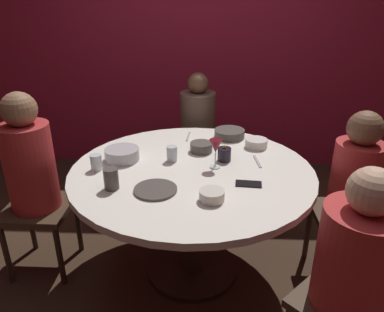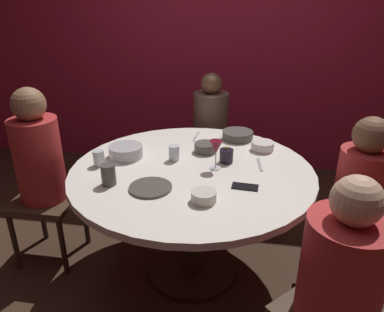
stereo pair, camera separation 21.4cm
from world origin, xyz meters
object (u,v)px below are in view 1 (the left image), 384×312
seated_diner_right (355,181)px  cup_by_right_diner (172,154)px  candle_holder (224,154)px  bowl_salad_center (256,143)px  cup_near_candle (96,162)px  dinner_plate (155,190)px  bowl_small_white (229,134)px  wine_glass (216,147)px  bowl_serving_large (122,154)px  seated_diner_back (198,124)px  cell_phone (249,184)px  seated_diner_left (30,167)px  dining_table (192,189)px  bowl_rice_portion (201,147)px  seated_diner_front_right (356,261)px  bowl_sauce_side (212,196)px  cup_by_left_diner (111,179)px

seated_diner_right → cup_by_right_diner: 1.10m
candle_holder → cup_by_right_diner: (-0.32, -0.02, 0.01)m
bowl_salad_center → cup_near_candle: bearing=-157.8°
dinner_plate → bowl_small_white: bearing=62.4°
dinner_plate → wine_glass: bearing=43.7°
bowl_serving_large → cup_by_right_diner: size_ratio=2.22×
seated_diner_back → cell_phone: bearing=14.9°
seated_diner_left → bowl_small_white: (1.23, 0.53, 0.04)m
dining_table → cell_phone: bearing=-30.5°
bowl_rice_portion → cup_near_candle: bearing=-153.3°
seated_diner_front_right → bowl_rice_portion: seated_diner_front_right is taller
seated_diner_right → candle_holder: seated_diner_right is taller
seated_diner_left → bowl_sauce_side: seated_diner_left is taller
cup_by_left_diner → seated_diner_right: bearing=11.0°
bowl_salad_center → bowl_rice_portion: size_ratio=1.01×
seated_diner_left → bowl_sauce_side: size_ratio=9.42×
cup_by_left_diner → cup_by_right_diner: bearing=52.3°
wine_glass → bowl_small_white: wine_glass is taller
bowl_serving_large → bowl_small_white: (0.68, 0.43, -0.01)m
bowl_rice_portion → cup_by_right_diner: size_ratio=1.53×
seated_diner_left → cup_by_right_diner: (0.86, 0.10, 0.06)m
bowl_sauce_side → bowl_rice_portion: (-0.07, 0.62, 0.00)m
bowl_salad_center → bowl_rice_portion: bowl_rice_portion is taller
wine_glass → bowl_sauce_side: (-0.02, -0.38, -0.10)m
seated_diner_right → cell_phone: bearing=16.2°
seated_diner_right → cup_near_candle: (-1.52, -0.05, 0.11)m
seated_diner_back → bowl_sauce_side: bearing=4.9°
dining_table → cup_by_left_diner: size_ratio=12.33×
seated_diner_left → bowl_serving_large: bearing=10.4°
candle_holder → bowl_salad_center: 0.32m
seated_diner_right → bowl_small_white: 0.89m
cup_near_candle → dinner_plate: bearing=-31.7°
seated_diner_right → cup_near_candle: 1.52m
wine_glass → bowl_serving_large: size_ratio=0.83×
seated_diner_left → seated_diner_back: bearing=45.5°
bowl_salad_center → dining_table: bearing=-139.8°
cup_by_left_diner → bowl_rice_portion: bearing=48.8°
wine_glass → seated_diner_right: bearing=-1.5°
candle_holder → dining_table: bearing=-148.0°
dining_table → cup_near_candle: size_ratio=15.14×
candle_holder → bowl_rice_portion: 0.20m
seated_diner_back → bowl_rice_portion: seated_diner_back is taller
seated_diner_back → cell_phone: 1.23m
bowl_salad_center → bowl_small_white: size_ratio=0.68×
candle_holder → cup_by_left_diner: cup_by_left_diner is taller
bowl_rice_portion → cell_phone: bearing=-58.9°
seated_diner_left → cup_by_right_diner: size_ratio=12.60×
bowl_small_white → dining_table: bearing=-114.9°
dining_table → cell_phone: (0.32, -0.19, 0.15)m
bowl_small_white → bowl_rice_portion: 0.33m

